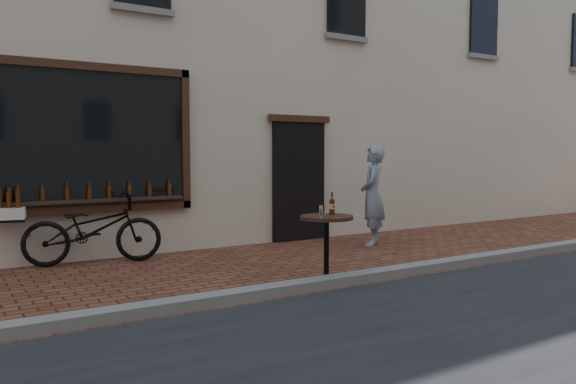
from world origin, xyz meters
TOP-DOWN VIEW (x-y plane):
  - ground at (0.00, 0.00)m, footprint 90.00×90.00m
  - kerb at (0.00, 0.20)m, footprint 90.00×0.25m
  - cargo_bicycle at (-1.93, 3.20)m, footprint 2.33×1.07m
  - bistro_table at (0.27, 0.35)m, footprint 0.67×0.67m
  - pedestrian at (2.70, 2.29)m, footprint 0.76×0.75m

SIDE VIEW (x-z plane):
  - ground at x=0.00m, z-range 0.00..0.00m
  - kerb at x=0.00m, z-range 0.00..0.12m
  - cargo_bicycle at x=-1.93m, z-range -0.02..1.07m
  - bistro_table at x=0.27m, z-range 0.04..1.18m
  - pedestrian at x=2.70m, z-range 0.00..1.76m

